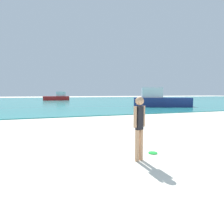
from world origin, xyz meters
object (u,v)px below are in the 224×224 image
Objects in this scene: frisbee at (153,153)px; boat_near at (160,100)px; person_standing at (139,125)px; boat_far at (57,97)px.

boat_near is at bearing 56.40° from frisbee.
person_standing is at bearing -99.60° from boat_near.
person_standing is at bearing -148.13° from frisbee.
boat_near reaches higher than boat_far.
frisbee is 0.04× the size of boat_near.
person_standing is at bearing 92.41° from boat_far.
boat_far is (1.23, 40.52, 0.68)m from frisbee.
boat_near is (10.31, 15.52, 0.79)m from frisbee.
boat_far is at bearing -110.30° from person_standing.
frisbee is at bearing 93.26° from boat_far.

